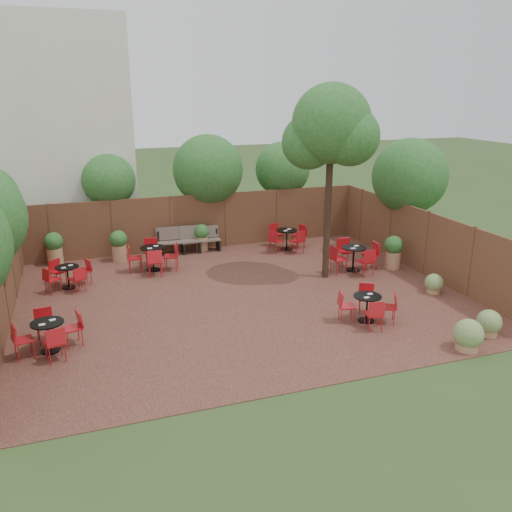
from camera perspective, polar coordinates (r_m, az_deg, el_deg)
name	(u,v)px	position (r m, az deg, el deg)	size (l,w,h in m)	color
ground	(242,297)	(14.91, -1.52, -4.44)	(80.00, 80.00, 0.00)	#354F23
courtyard_paving	(242,297)	(14.91, -1.52, -4.40)	(12.00, 10.00, 0.02)	#3C1C18
fence_back	(200,222)	(19.21, -6.06, 3.66)	(12.00, 0.08, 2.00)	#502F1D
fence_left	(3,289)	(14.09, -25.54, -3.22)	(0.08, 10.00, 2.00)	#502F1D
fence_right	(426,243)	(17.26, 17.82, 1.29)	(0.08, 10.00, 2.00)	#502F1D
neighbour_building	(59,134)	(21.26, -20.44, 12.22)	(5.00, 4.00, 8.00)	silver
overhang_foliage	(160,192)	(15.64, -10.24, 6.78)	(15.93, 10.74, 2.73)	#235C1E
courtyard_tree	(331,131)	(15.62, 8.06, 13.18)	(2.53, 2.43, 5.76)	black
park_bench_left	(179,240)	(18.82, -8.29, 1.72)	(1.55, 0.57, 0.95)	brown
park_bench_right	(200,239)	(18.97, -6.03, 1.82)	(1.42, 0.49, 0.87)	brown
bistro_tables	(228,270)	(15.77, -2.98, -1.48)	(10.57, 7.87, 0.90)	black
planters	(189,245)	(17.82, -7.18, 1.15)	(10.91, 4.54, 1.10)	#A57852
low_shrubs	(465,318)	(13.73, 21.58, -6.23)	(2.05, 3.74, 0.72)	#A57852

